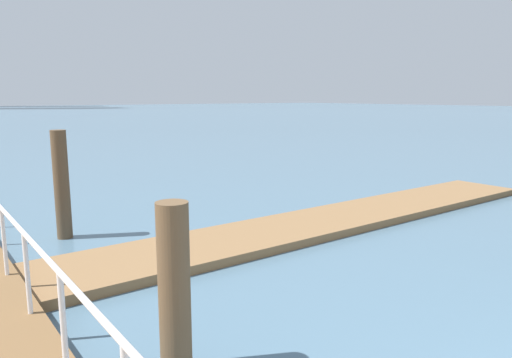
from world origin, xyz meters
TOP-DOWN VIEW (x-y plane):
  - ground_plane at (0.00, 20.00)m, footprint 300.00×300.00m
  - floating_dock at (3.91, 8.45)m, footprint 14.81×2.00m
  - boardwalk_railing at (-3.15, 8.29)m, footprint 0.06×23.03m
  - dock_piling_0 at (-1.98, 4.96)m, footprint 0.36×0.36m
  - dock_piling_3 at (-1.56, 11.14)m, footprint 0.33×0.33m

SIDE VIEW (x-z plane):
  - ground_plane at x=0.00m, z-range 0.00..0.00m
  - floating_dock at x=3.91m, z-range 0.00..0.18m
  - dock_piling_0 at x=-1.98m, z-range 0.00..1.99m
  - dock_piling_3 at x=-1.56m, z-range 0.00..2.39m
  - boardwalk_railing at x=-3.15m, z-range 0.70..1.78m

